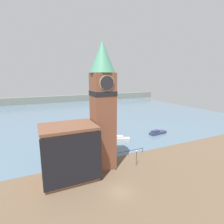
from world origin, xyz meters
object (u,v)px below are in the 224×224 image
object	(u,v)px
boat_near	(122,139)
mooring_bollard_near	(116,168)
clock_tower	(103,104)
boat_far	(157,133)
pier_building	(69,152)
lamp_post	(136,155)

from	to	relation	value
boat_near	mooring_bollard_near	size ratio (longest dim) A/B	6.47
clock_tower	mooring_bollard_near	size ratio (longest dim) A/B	34.00
clock_tower	boat_far	bearing A→B (deg)	26.73
pier_building	boat_far	size ratio (longest dim) A/B	1.60
clock_tower	boat_near	world-z (taller)	clock_tower
boat_far	lamp_post	distance (m)	23.43
clock_tower	boat_far	size ratio (longest dim) A/B	3.98
mooring_bollard_near	lamp_post	distance (m)	5.33
boat_far	lamp_post	bearing A→B (deg)	-146.85
clock_tower	pier_building	world-z (taller)	clock_tower
lamp_post	mooring_bollard_near	bearing A→B (deg)	179.13
clock_tower	boat_far	xyz separation A→B (m)	(24.69, 12.43, -13.12)
boat_near	boat_far	size ratio (longest dim) A/B	0.76
boat_far	mooring_bollard_near	distance (m)	27.28
boat_far	mooring_bollard_near	world-z (taller)	boat_far
pier_building	lamp_post	world-z (taller)	pier_building
clock_tower	boat_near	bearing A→B (deg)	47.81
clock_tower	pier_building	size ratio (longest dim) A/B	2.48
boat_near	lamp_post	size ratio (longest dim) A/B	1.41
boat_far	lamp_post	size ratio (longest dim) A/B	1.86
pier_building	boat_near	size ratio (longest dim) A/B	2.12
mooring_bollard_near	boat_far	bearing A→B (deg)	32.98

